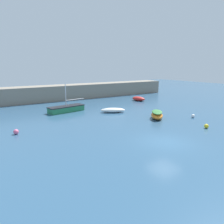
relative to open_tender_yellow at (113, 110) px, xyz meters
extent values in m
cube|color=#2D5170|center=(-2.64, -12.10, -0.42)|extent=(120.00, 120.00, 0.20)
cube|color=gray|center=(-2.64, 14.68, 1.03)|extent=(47.35, 3.90, 2.70)
ellipsoid|color=white|center=(0.00, 0.00, 0.00)|extent=(3.47, 2.62, 0.64)
ellipsoid|color=red|center=(9.27, 5.79, 0.07)|extent=(1.82, 2.84, 0.77)
cube|color=#287A4C|center=(-5.17, 3.85, 0.04)|extent=(5.11, 2.43, 0.72)
cube|color=black|center=(-5.17, 3.85, 0.46)|extent=(5.21, 2.47, 0.12)
cylinder|color=silver|center=(-5.17, 3.85, 1.95)|extent=(0.11, 0.11, 3.10)
cylinder|color=silver|center=(-3.72, 4.10, 1.26)|extent=(2.90, 0.59, 0.09)
ellipsoid|color=orange|center=(2.64, -5.69, 0.06)|extent=(3.08, 3.26, 0.76)
ellipsoid|color=#337238|center=(2.64, -5.69, 0.49)|extent=(2.77, 2.93, 0.24)
sphere|color=yellow|center=(3.90, -11.52, -0.10)|extent=(0.44, 0.44, 0.44)
sphere|color=#EA668C|center=(-12.81, -3.13, -0.08)|extent=(0.48, 0.48, 0.48)
sphere|color=white|center=(6.60, -7.87, -0.10)|extent=(0.43, 0.43, 0.43)
camera|label=1|loc=(-15.83, -24.32, 6.01)|focal=35.00mm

